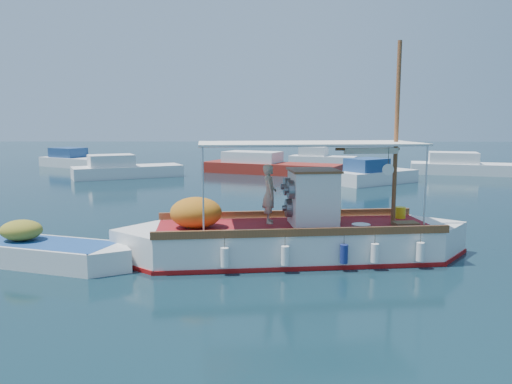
{
  "coord_description": "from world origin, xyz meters",
  "views": [
    {
      "loc": [
        -0.65,
        -14.17,
        3.89
      ],
      "look_at": [
        -0.83,
        0.0,
        1.86
      ],
      "focal_mm": 35.0,
      "sensor_mm": 36.0,
      "label": 1
    }
  ],
  "objects": [
    {
      "name": "ground",
      "position": [
        0.0,
        0.0,
        0.0
      ],
      "size": [
        160.0,
        160.0,
        0.0
      ],
      "primitive_type": "plane",
      "color": "black",
      "rests_on": "ground"
    },
    {
      "name": "fishing_caique",
      "position": [
        0.23,
        -0.27,
        0.55
      ],
      "size": [
        10.25,
        3.61,
        6.29
      ],
      "rotation": [
        0.0,
        0.0,
        0.12
      ],
      "color": "white",
      "rests_on": "ground"
    },
    {
      "name": "dinghy",
      "position": [
        -6.69,
        -0.97,
        0.28
      ],
      "size": [
        5.3,
        2.66,
        1.35
      ],
      "rotation": [
        0.0,
        0.0,
        -0.3
      ],
      "color": "white",
      "rests_on": "ground"
    },
    {
      "name": "bg_boat_nw",
      "position": [
        -10.15,
        19.91,
        0.49
      ],
      "size": [
        7.6,
        5.33,
        1.8
      ],
      "rotation": [
        0.0,
        0.0,
        0.45
      ],
      "color": "silver",
      "rests_on": "ground"
    },
    {
      "name": "bg_boat_n",
      "position": [
        -0.27,
        22.7,
        0.49
      ],
      "size": [
        10.51,
        6.68,
        1.8
      ],
      "rotation": [
        0.0,
        0.0,
        -0.41
      ],
      "color": "maroon",
      "rests_on": "ground"
    },
    {
      "name": "bg_boat_ne",
      "position": [
        6.3,
        16.75,
        0.49
      ],
      "size": [
        5.76,
        4.91,
        1.8
      ],
      "rotation": [
        0.0,
        0.0,
        0.6
      ],
      "color": "silver",
      "rests_on": "ground"
    },
    {
      "name": "bg_boat_e",
      "position": [
        14.35,
        22.33,
        0.49
      ],
      "size": [
        8.78,
        4.76,
        1.8
      ],
      "rotation": [
        0.0,
        0.0,
        -0.27
      ],
      "color": "silver",
      "rests_on": "ground"
    },
    {
      "name": "bg_boat_far_w",
      "position": [
        -16.52,
        27.8,
        0.49
      ],
      "size": [
        7.06,
        5.38,
        1.8
      ],
      "rotation": [
        0.0,
        0.0,
        -0.52
      ],
      "color": "silver",
      "rests_on": "ground"
    },
    {
      "name": "bg_boat_far_n",
      "position": [
        4.55,
        29.94,
        0.49
      ],
      "size": [
        6.11,
        3.88,
        1.8
      ],
      "rotation": [
        0.0,
        0.0,
        -0.35
      ],
      "color": "silver",
      "rests_on": "ground"
    }
  ]
}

